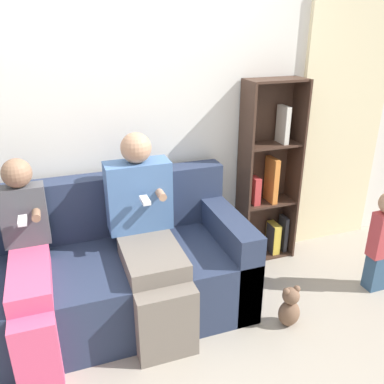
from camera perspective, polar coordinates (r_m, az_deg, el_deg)
ground_plane at (r=2.71m, az=-4.42°, el=-22.05°), size 14.00×14.00×0.00m
back_wall at (r=2.98m, az=-10.44°, el=10.15°), size 10.00×0.06×2.55m
curtain_panel at (r=3.78m, az=20.10°, el=8.49°), size 0.82×0.04×2.12m
couch at (r=2.89m, az=-14.36°, el=-11.65°), size 2.15×0.87×0.91m
adult_seated at (r=2.66m, az=-6.26°, el=-5.60°), size 0.43×0.81×1.25m
child_seated at (r=2.63m, az=-22.00°, el=-9.37°), size 0.28×0.83×1.15m
toddler_standing at (r=3.32m, az=25.26°, el=-5.82°), size 0.19×0.16×0.80m
bookshelf at (r=3.43m, az=10.68°, el=1.50°), size 0.47×0.24×1.52m
teddy_bear at (r=2.90m, az=13.54°, el=-15.45°), size 0.15×0.12×0.31m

